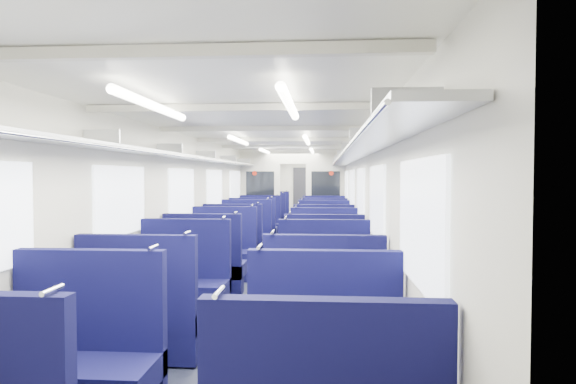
{
  "coord_description": "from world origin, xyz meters",
  "views": [
    {
      "loc": [
        0.82,
        -10.4,
        1.7
      ],
      "look_at": [
        -0.04,
        1.46,
        1.29
      ],
      "focal_mm": 30.61,
      "sensor_mm": 36.0,
      "label": 1
    }
  ],
  "objects_px": {
    "seat_23": "(324,217)",
    "seat_2": "(81,370)",
    "end_door": "(303,193)",
    "seat_18": "(260,226)",
    "seat_4": "(143,320)",
    "seat_9": "(324,272)",
    "seat_8": "(205,270)",
    "seat_12": "(234,247)",
    "seat_13": "(324,248)",
    "seat_7": "(324,290)",
    "seat_3": "(324,371)",
    "seat_14": "(246,238)",
    "seat_19": "(324,228)",
    "seat_22": "(272,216)",
    "bulkhead": "(293,193)",
    "seat_6": "(183,288)",
    "seat_10": "(223,256)",
    "seat_11": "(324,259)",
    "seat_21": "(324,220)",
    "seat_16": "(253,232)",
    "seat_5": "(324,320)",
    "seat_15": "(324,239)",
    "seat_17": "(324,232)",
    "seat_20": "(268,220)"
  },
  "relations": [
    {
      "from": "seat_4",
      "to": "seat_21",
      "type": "bearing_deg",
      "value": 80.76
    },
    {
      "from": "end_door",
      "to": "seat_10",
      "type": "xyz_separation_m",
      "value": [
        -0.83,
        -11.39,
        -0.63
      ]
    },
    {
      "from": "seat_6",
      "to": "seat_10",
      "type": "relative_size",
      "value": 1.0
    },
    {
      "from": "seat_13",
      "to": "bulkhead",
      "type": "bearing_deg",
      "value": 101.23
    },
    {
      "from": "seat_2",
      "to": "seat_18",
      "type": "relative_size",
      "value": 1.0
    },
    {
      "from": "seat_8",
      "to": "seat_21",
      "type": "height_order",
      "value": "same"
    },
    {
      "from": "seat_16",
      "to": "seat_23",
      "type": "bearing_deg",
      "value": 68.91
    },
    {
      "from": "seat_19",
      "to": "seat_22",
      "type": "xyz_separation_m",
      "value": [
        -1.66,
        3.22,
        0.0
      ]
    },
    {
      "from": "seat_22",
      "to": "seat_19",
      "type": "bearing_deg",
      "value": -62.72
    },
    {
      "from": "seat_7",
      "to": "seat_9",
      "type": "bearing_deg",
      "value": 90.0
    },
    {
      "from": "seat_5",
      "to": "seat_22",
      "type": "height_order",
      "value": "same"
    },
    {
      "from": "seat_9",
      "to": "seat_11",
      "type": "relative_size",
      "value": 1.0
    },
    {
      "from": "seat_12",
      "to": "seat_18",
      "type": "bearing_deg",
      "value": 90.0
    },
    {
      "from": "seat_11",
      "to": "seat_5",
      "type": "bearing_deg",
      "value": -90.0
    },
    {
      "from": "seat_7",
      "to": "seat_12",
      "type": "bearing_deg",
      "value": 116.72
    },
    {
      "from": "seat_19",
      "to": "seat_22",
      "type": "distance_m",
      "value": 3.62
    },
    {
      "from": "seat_10",
      "to": "seat_18",
      "type": "relative_size",
      "value": 1.0
    },
    {
      "from": "end_door",
      "to": "seat_18",
      "type": "relative_size",
      "value": 1.66
    },
    {
      "from": "seat_11",
      "to": "seat_2",
      "type": "bearing_deg",
      "value": -109.94
    },
    {
      "from": "seat_4",
      "to": "seat_9",
      "type": "bearing_deg",
      "value": 54.95
    },
    {
      "from": "seat_4",
      "to": "seat_9",
      "type": "height_order",
      "value": "same"
    },
    {
      "from": "seat_15",
      "to": "seat_17",
      "type": "distance_m",
      "value": 1.22
    },
    {
      "from": "seat_3",
      "to": "seat_14",
      "type": "xyz_separation_m",
      "value": [
        -1.66,
        7.0,
        0.0
      ]
    },
    {
      "from": "seat_12",
      "to": "seat_14",
      "type": "xyz_separation_m",
      "value": [
        0.0,
        1.32,
        0.0
      ]
    },
    {
      "from": "seat_13",
      "to": "seat_7",
      "type": "bearing_deg",
      "value": -90.0
    },
    {
      "from": "seat_19",
      "to": "seat_20",
      "type": "height_order",
      "value": "same"
    },
    {
      "from": "seat_7",
      "to": "seat_9",
      "type": "height_order",
      "value": "same"
    },
    {
      "from": "seat_6",
      "to": "seat_11",
      "type": "height_order",
      "value": "same"
    },
    {
      "from": "seat_14",
      "to": "seat_18",
      "type": "distance_m",
      "value": 2.27
    },
    {
      "from": "seat_5",
      "to": "seat_15",
      "type": "relative_size",
      "value": 1.0
    },
    {
      "from": "seat_12",
      "to": "seat_16",
      "type": "xyz_separation_m",
      "value": [
        0.0,
        2.45,
        0.0
      ]
    },
    {
      "from": "bulkhead",
      "to": "seat_21",
      "type": "relative_size",
      "value": 2.32
    },
    {
      "from": "seat_5",
      "to": "seat_9",
      "type": "xyz_separation_m",
      "value": [
        0.0,
        2.25,
        0.0
      ]
    },
    {
      "from": "seat_8",
      "to": "seat_20",
      "type": "distance_m",
      "value": 7.79
    },
    {
      "from": "seat_18",
      "to": "seat_9",
      "type": "bearing_deg",
      "value": -74.1
    },
    {
      "from": "seat_16",
      "to": "seat_21",
      "type": "relative_size",
      "value": 1.0
    },
    {
      "from": "bulkhead",
      "to": "seat_16",
      "type": "height_order",
      "value": "bulkhead"
    },
    {
      "from": "seat_4",
      "to": "seat_13",
      "type": "bearing_deg",
      "value": 69.96
    },
    {
      "from": "seat_10",
      "to": "seat_20",
      "type": "bearing_deg",
      "value": 90.0
    },
    {
      "from": "seat_22",
      "to": "seat_3",
      "type": "bearing_deg",
      "value": -82.33
    },
    {
      "from": "seat_21",
      "to": "seat_23",
      "type": "xyz_separation_m",
      "value": [
        0.0,
        1.15,
        0.0
      ]
    },
    {
      "from": "seat_23",
      "to": "seat_2",
      "type": "bearing_deg",
      "value": -97.55
    },
    {
      "from": "seat_8",
      "to": "seat_12",
      "type": "height_order",
      "value": "same"
    },
    {
      "from": "seat_8",
      "to": "seat_13",
      "type": "bearing_deg",
      "value": 52.85
    },
    {
      "from": "seat_4",
      "to": "seat_8",
      "type": "bearing_deg",
      "value": 90.0
    },
    {
      "from": "seat_17",
      "to": "seat_18",
      "type": "xyz_separation_m",
      "value": [
        -1.66,
        1.16,
        0.0
      ]
    },
    {
      "from": "seat_9",
      "to": "seat_4",
      "type": "bearing_deg",
      "value": -125.05
    },
    {
      "from": "seat_14",
      "to": "seat_6",
      "type": "bearing_deg",
      "value": -90.0
    },
    {
      "from": "seat_13",
      "to": "seat_14",
      "type": "xyz_separation_m",
      "value": [
        -1.66,
        1.37,
        0.0
      ]
    },
    {
      "from": "seat_11",
      "to": "seat_21",
      "type": "distance_m",
      "value": 6.79
    }
  ]
}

